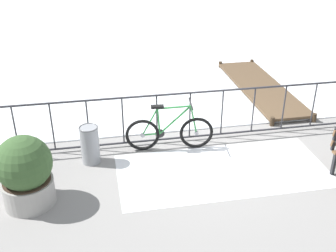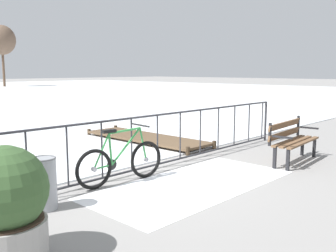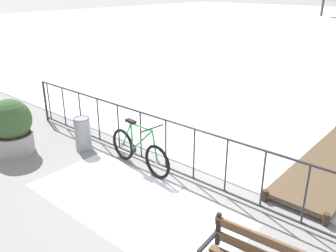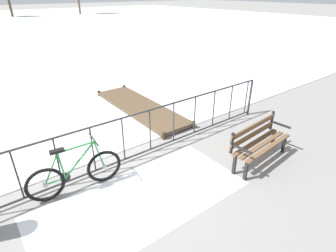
% 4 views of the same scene
% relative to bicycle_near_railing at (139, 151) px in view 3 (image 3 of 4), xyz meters
% --- Properties ---
extents(ground_plane, '(160.00, 160.00, 0.00)m').
position_rel_bicycle_near_railing_xyz_m(ground_plane, '(0.80, 0.26, -0.37)').
color(ground_plane, gray).
extents(snow_patch, '(3.77, 1.73, 0.01)m').
position_rel_bicycle_near_railing_xyz_m(snow_patch, '(0.80, -0.94, -0.36)').
color(snow_patch, white).
rests_on(snow_patch, ground).
extents(railing_fence, '(9.06, 0.06, 1.07)m').
position_rel_bicycle_near_railing_xyz_m(railing_fence, '(0.80, 0.26, 0.19)').
color(railing_fence, '#2D2D33').
rests_on(railing_fence, ground).
extents(bicycle_near_railing, '(1.71, 0.52, 0.97)m').
position_rel_bicycle_near_railing_xyz_m(bicycle_near_railing, '(0.00, 0.00, 0.00)').
color(bicycle_near_railing, black).
rests_on(bicycle_near_railing, ground).
extents(planter_with_shrub, '(0.87, 0.87, 1.18)m').
position_rel_bicycle_near_railing_xyz_m(planter_with_shrub, '(-2.51, -1.25, 0.22)').
color(planter_with_shrub, '#9E9B96').
rests_on(planter_with_shrub, ground).
extents(trash_bin, '(0.35, 0.35, 0.73)m').
position_rel_bicycle_near_railing_xyz_m(trash_bin, '(-1.52, -0.20, 0.00)').
color(trash_bin, gray).
rests_on(trash_bin, ground).
extents(wooden_dock, '(1.10, 3.91, 0.20)m').
position_rel_bicycle_near_railing_xyz_m(wooden_dock, '(2.89, 2.46, -0.25)').
color(wooden_dock, brown).
rests_on(wooden_dock, ground).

